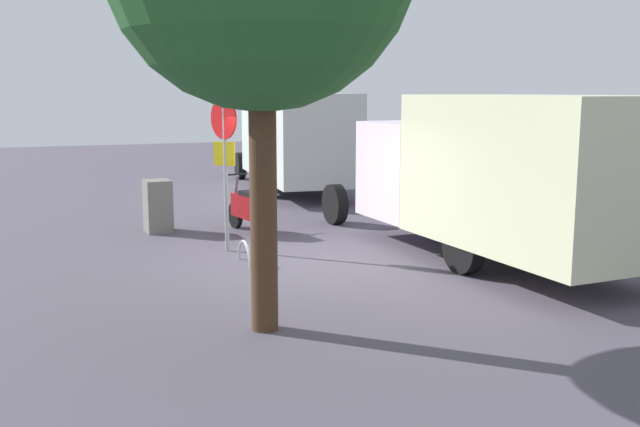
{
  "coord_description": "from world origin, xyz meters",
  "views": [
    {
      "loc": [
        -11.73,
        4.03,
        2.97
      ],
      "look_at": [
        -0.48,
        -0.29,
        0.94
      ],
      "focal_mm": 41.05,
      "sensor_mm": 36.0,
      "label": 1
    }
  ],
  "objects_px": {
    "stop_sign": "(225,150)",
    "utility_cabinet": "(158,206)",
    "motorcycle": "(248,208)",
    "box_truck_near": "(493,170)",
    "bike_rack_hoop": "(245,264)",
    "box_truck_far": "(296,138)"
  },
  "relations": [
    {
      "from": "box_truck_far",
      "to": "stop_sign",
      "type": "relative_size",
      "value": 2.58
    },
    {
      "from": "box_truck_far",
      "to": "motorcycle",
      "type": "height_order",
      "value": "box_truck_far"
    },
    {
      "from": "utility_cabinet",
      "to": "bike_rack_hoop",
      "type": "distance_m",
      "value": 3.68
    },
    {
      "from": "motorcycle",
      "to": "utility_cabinet",
      "type": "bearing_deg",
      "value": 55.09
    },
    {
      "from": "motorcycle",
      "to": "stop_sign",
      "type": "bearing_deg",
      "value": 141.37
    },
    {
      "from": "box_truck_near",
      "to": "motorcycle",
      "type": "relative_size",
      "value": 4.5
    },
    {
      "from": "box_truck_far",
      "to": "utility_cabinet",
      "type": "xyz_separation_m",
      "value": [
        -4.57,
        4.7,
        -1.04
      ]
    },
    {
      "from": "box_truck_near",
      "to": "box_truck_far",
      "type": "xyz_separation_m",
      "value": [
        9.4,
        0.33,
        -0.01
      ]
    },
    {
      "from": "bike_rack_hoop",
      "to": "stop_sign",
      "type": "bearing_deg",
      "value": 1.52
    },
    {
      "from": "box_truck_far",
      "to": "motorcycle",
      "type": "relative_size",
      "value": 4.07
    },
    {
      "from": "stop_sign",
      "to": "box_truck_far",
      "type": "bearing_deg",
      "value": -28.71
    },
    {
      "from": "box_truck_near",
      "to": "utility_cabinet",
      "type": "height_order",
      "value": "box_truck_near"
    },
    {
      "from": "box_truck_far",
      "to": "motorcycle",
      "type": "distance_m",
      "value": 6.24
    },
    {
      "from": "box_truck_near",
      "to": "bike_rack_hoop",
      "type": "bearing_deg",
      "value": 69.23
    },
    {
      "from": "motorcycle",
      "to": "utility_cabinet",
      "type": "xyz_separation_m",
      "value": [
        0.82,
        1.75,
        0.03
      ]
    },
    {
      "from": "motorcycle",
      "to": "utility_cabinet",
      "type": "height_order",
      "value": "motorcycle"
    },
    {
      "from": "box_truck_near",
      "to": "bike_rack_hoop",
      "type": "xyz_separation_m",
      "value": [
        1.31,
        4.1,
        -1.61
      ]
    },
    {
      "from": "box_truck_far",
      "to": "bike_rack_hoop",
      "type": "xyz_separation_m",
      "value": [
        -8.09,
        3.77,
        -1.6
      ]
    },
    {
      "from": "stop_sign",
      "to": "utility_cabinet",
      "type": "bearing_deg",
      "value": 20.78
    },
    {
      "from": "box_truck_near",
      "to": "bike_rack_hoop",
      "type": "distance_m",
      "value": 4.59
    },
    {
      "from": "box_truck_near",
      "to": "bike_rack_hoop",
      "type": "relative_size",
      "value": 9.54
    },
    {
      "from": "motorcycle",
      "to": "stop_sign",
      "type": "distance_m",
      "value": 2.24
    }
  ]
}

